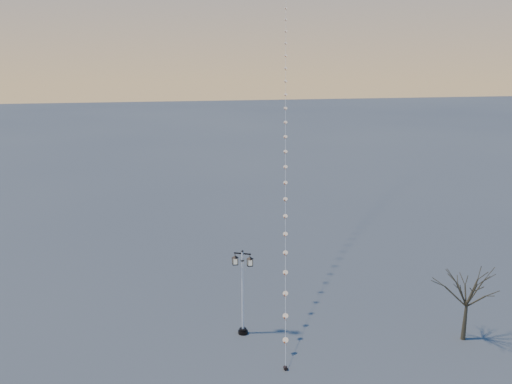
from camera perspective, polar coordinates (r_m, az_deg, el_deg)
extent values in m
plane|color=#4C4E4D|center=(27.52, 5.22, -17.66)|extent=(300.00, 300.00, 0.00)
cylinder|color=black|center=(29.67, -1.42, -14.84)|extent=(0.53, 0.53, 0.15)
cylinder|color=black|center=(29.60, -1.42, -14.60)|extent=(0.38, 0.38, 0.13)
cylinder|color=white|center=(28.55, -1.45, -10.57)|extent=(0.12, 0.12, 4.47)
cylinder|color=black|center=(27.86, -1.47, -7.38)|extent=(0.19, 0.19, 0.06)
cube|color=black|center=(27.72, -1.47, -6.65)|extent=(0.86, 0.40, 0.06)
sphere|color=black|center=(27.68, -1.48, -6.43)|extent=(0.13, 0.13, 0.13)
pyramid|color=black|center=(27.86, -2.28, -6.85)|extent=(0.42, 0.42, 0.13)
cube|color=beige|center=(27.97, -2.27, -7.42)|extent=(0.25, 0.25, 0.32)
cube|color=black|center=(28.04, -2.27, -7.76)|extent=(0.29, 0.29, 0.04)
pyramid|color=black|center=(27.68, -0.66, -6.99)|extent=(0.42, 0.42, 0.13)
cube|color=beige|center=(27.79, -0.66, -7.56)|extent=(0.25, 0.25, 0.32)
cube|color=black|center=(27.86, -0.66, -7.90)|extent=(0.29, 0.29, 0.04)
cone|color=#332D1E|center=(30.68, 21.58, -12.74)|extent=(0.26, 0.26, 2.19)
cylinder|color=black|center=(26.76, 3.20, -18.41)|extent=(0.19, 0.19, 0.19)
cylinder|color=black|center=(26.75, 3.20, -18.36)|extent=(0.03, 0.03, 0.24)
cone|color=#DF4E16|center=(42.75, 3.25, 12.85)|extent=(0.08, 0.08, 0.27)
cylinder|color=white|center=(26.51, 3.22, -17.55)|extent=(0.02, 0.02, 0.76)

